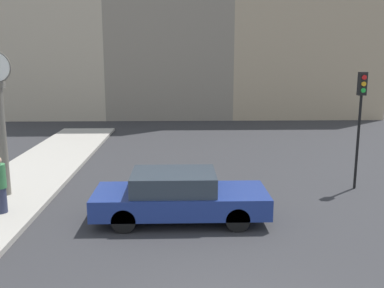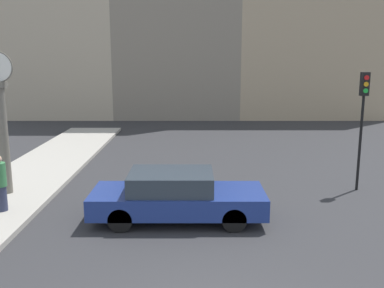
# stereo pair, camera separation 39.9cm
# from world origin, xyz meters

# --- Properties ---
(sidewalk_corner) EXTENTS (3.10, 22.29, 0.15)m
(sidewalk_corner) POSITION_xyz_m (-6.28, 9.14, 0.08)
(sidewalk_corner) COLOR #A39E93
(sidewalk_corner) RESTS_ON ground_plane
(building_row) EXTENTS (28.14, 5.00, 19.41)m
(building_row) POSITION_xyz_m (-0.54, 26.85, 8.12)
(building_row) COLOR #B7A88E
(building_row) RESTS_ON ground_plane
(sedan_car) EXTENTS (4.71, 1.87, 1.37)m
(sedan_car) POSITION_xyz_m (-0.74, 5.23, 0.69)
(sedan_car) COLOR navy
(sedan_car) RESTS_ON ground_plane
(traffic_light_far) EXTENTS (0.26, 0.24, 3.95)m
(traffic_light_far) POSITION_xyz_m (5.28, 7.99, 2.82)
(traffic_light_far) COLOR black
(traffic_light_far) RESTS_ON ground_plane
(street_clock) EXTENTS (0.94, 0.39, 4.44)m
(street_clock) POSITION_xyz_m (-6.22, 7.20, 2.39)
(street_clock) COLOR #666056
(street_clock) RESTS_ON sidewalk_corner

